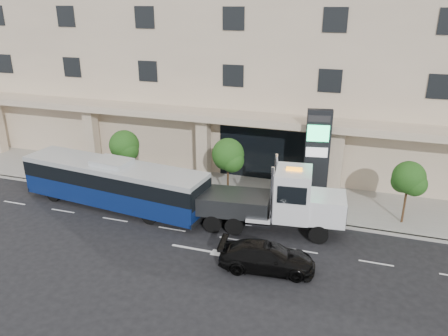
# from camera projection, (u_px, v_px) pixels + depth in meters

# --- Properties ---
(ground) EXTENTS (120.00, 120.00, 0.00)m
(ground) POSITION_uv_depth(u_px,v_px,m) (241.00, 228.00, 27.10)
(ground) COLOR black
(ground) RESTS_ON ground
(sidewalk) EXTENTS (120.00, 6.00, 0.15)m
(sidewalk) POSITION_uv_depth(u_px,v_px,m) (260.00, 195.00, 31.51)
(sidewalk) COLOR gray
(sidewalk) RESTS_ON ground
(curb) EXTENTS (120.00, 0.30, 0.15)m
(curb) POSITION_uv_depth(u_px,v_px,m) (249.00, 213.00, 28.85)
(curb) COLOR gray
(curb) RESTS_ON ground
(convention_center) EXTENTS (60.00, 17.60, 20.00)m
(convention_center) POSITION_uv_depth(u_px,v_px,m) (293.00, 41.00, 37.18)
(convention_center) COLOR tan
(convention_center) RESTS_ON ground
(tree_left) EXTENTS (2.27, 2.20, 4.22)m
(tree_left) POSITION_uv_depth(u_px,v_px,m) (125.00, 147.00, 32.06)
(tree_left) COLOR #422B19
(tree_left) RESTS_ON sidewalk
(tree_mid) EXTENTS (2.28, 2.20, 4.38)m
(tree_mid) POSITION_uv_depth(u_px,v_px,m) (228.00, 157.00, 29.68)
(tree_mid) COLOR #422B19
(tree_mid) RESTS_ON sidewalk
(tree_right) EXTENTS (2.10, 2.00, 4.04)m
(tree_right) POSITION_uv_depth(u_px,v_px,m) (409.00, 180.00, 26.43)
(tree_right) COLOR #422B19
(tree_right) RESTS_ON sidewalk
(city_bus) EXTENTS (13.56, 4.31, 3.38)m
(city_bus) POSITION_uv_depth(u_px,v_px,m) (114.00, 183.00, 29.36)
(city_bus) COLOR black
(city_bus) RESTS_ON ground
(tow_truck) EXTENTS (10.00, 3.36, 4.53)m
(tow_truck) POSITION_uv_depth(u_px,v_px,m) (277.00, 202.00, 26.21)
(tow_truck) COLOR #2D3033
(tow_truck) RESTS_ON ground
(black_sedan) EXTENTS (5.21, 2.60, 1.45)m
(black_sedan) POSITION_uv_depth(u_px,v_px,m) (267.00, 257.00, 22.70)
(black_sedan) COLOR black
(black_sedan) RESTS_ON ground
(signage_pylon) EXTENTS (1.69, 0.86, 6.49)m
(signage_pylon) POSITION_uv_depth(u_px,v_px,m) (317.00, 156.00, 29.17)
(signage_pylon) COLOR black
(signage_pylon) RESTS_ON sidewalk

